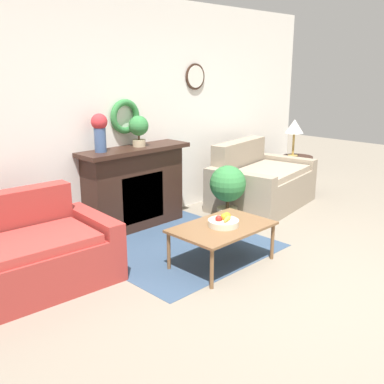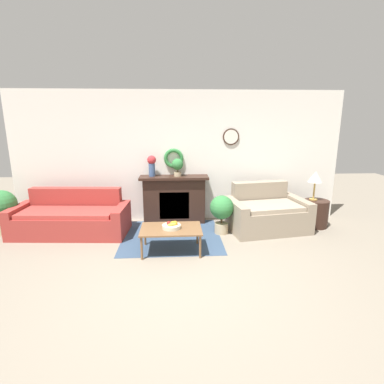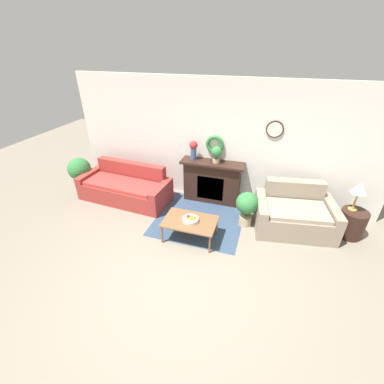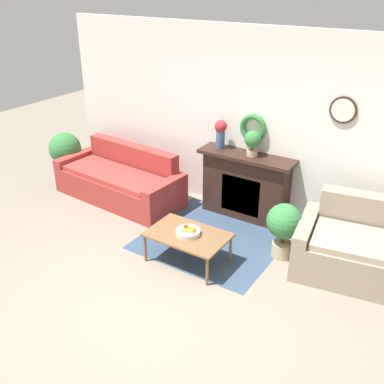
{
  "view_description": "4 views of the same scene",
  "coord_description": "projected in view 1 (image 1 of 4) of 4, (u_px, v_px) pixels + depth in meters",
  "views": [
    {
      "loc": [
        -3.28,
        -1.57,
        1.9
      ],
      "look_at": [
        -0.21,
        1.52,
        0.68
      ],
      "focal_mm": 42.0,
      "sensor_mm": 36.0,
      "label": 1
    },
    {
      "loc": [
        -0.09,
        -3.44,
        2.12
      ],
      "look_at": [
        0.21,
        1.56,
        0.9
      ],
      "focal_mm": 28.0,
      "sensor_mm": 36.0,
      "label": 2
    },
    {
      "loc": [
        1.03,
        -2.48,
        3.25
      ],
      "look_at": [
        -0.21,
        1.43,
        0.86
      ],
      "focal_mm": 24.0,
      "sensor_mm": 36.0,
      "label": 3
    },
    {
      "loc": [
        2.45,
        -2.8,
        3.3
      ],
      "look_at": [
        -0.29,
        1.45,
        0.82
      ],
      "focal_mm": 42.0,
      "sensor_mm": 36.0,
      "label": 4
    }
  ],
  "objects": [
    {
      "name": "coffee_table",
      "position": [
        222.0,
        229.0,
        4.39
      ],
      "size": [
        0.99,
        0.64,
        0.4
      ],
      "color": "brown",
      "rests_on": "ground_plane"
    },
    {
      "name": "wall_back",
      "position": [
        128.0,
        114.0,
        5.36
      ],
      "size": [
        6.8,
        0.14,
        2.7
      ],
      "color": "white",
      "rests_on": "ground_plane"
    },
    {
      "name": "potted_plant_floor_by_loveseat",
      "position": [
        228.0,
        188.0,
        5.52
      ],
      "size": [
        0.45,
        0.45,
        0.74
      ],
      "color": "tan",
      "rests_on": "ground_plane"
    },
    {
      "name": "ground_plane",
      "position": [
        336.0,
        299.0,
        3.81
      ],
      "size": [
        16.0,
        16.0,
        0.0
      ],
      "primitive_type": "plane",
      "color": "gray"
    },
    {
      "name": "potted_plant_on_mantel",
      "position": [
        139.0,
        128.0,
        5.23
      ],
      "size": [
        0.23,
        0.23,
        0.36
      ],
      "color": "tan",
      "rests_on": "fireplace"
    },
    {
      "name": "side_table_by_loveseat",
      "position": [
        296.0,
        173.0,
        7.08
      ],
      "size": [
        0.48,
        0.48,
        0.55
      ],
      "color": "#331E16",
      "rests_on": "ground_plane"
    },
    {
      "name": "floor_rug",
      "position": [
        178.0,
        246.0,
        4.93
      ],
      "size": [
        1.8,
        1.74,
        0.01
      ],
      "color": "#334760",
      "rests_on": "ground_plane"
    },
    {
      "name": "table_lamp",
      "position": [
        294.0,
        128.0,
        6.87
      ],
      "size": [
        0.28,
        0.28,
        0.57
      ],
      "color": "#B28E42",
      "rests_on": "side_table_by_loveseat"
    },
    {
      "name": "fireplace",
      "position": [
        135.0,
        187.0,
        5.38
      ],
      "size": [
        1.4,
        0.41,
        0.99
      ],
      "color": "#331E16",
      "rests_on": "ground_plane"
    },
    {
      "name": "vase_on_mantel_left",
      "position": [
        100.0,
        130.0,
        4.88
      ],
      "size": [
        0.18,
        0.18,
        0.42
      ],
      "color": "#3D5684",
      "rests_on": "fireplace"
    },
    {
      "name": "loveseat_right",
      "position": [
        260.0,
        183.0,
        6.3
      ],
      "size": [
        1.62,
        1.22,
        0.88
      ],
      "rotation": [
        0.0,
        0.0,
        0.16
      ],
      "color": "gray",
      "rests_on": "ground_plane"
    },
    {
      "name": "fruit_bowl",
      "position": [
        224.0,
        222.0,
        4.37
      ],
      "size": [
        0.3,
        0.3,
        0.12
      ],
      "color": "beige",
      "rests_on": "coffee_table"
    }
  ]
}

